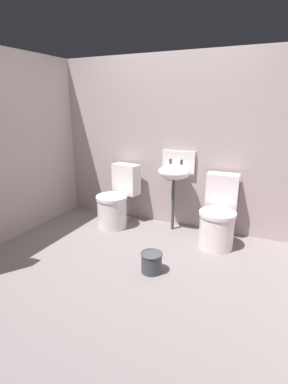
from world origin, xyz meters
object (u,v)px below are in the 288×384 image
Objects in this scene: sink at (175,171)px; toilet_left at (116,201)px; bucket at (152,262)px; toilet_right at (218,217)px.

toilet_left is at bearing -165.52° from sink.
bucket is (0.15, -1.04, -0.65)m from sink.
toilet_right is 0.76m from sink.
sink is 4.66× the size of bucket.
toilet_left is 1.32m from toilet_right.
toilet_left is 3.67× the size of bucket.
sink reaches higher than toilet_right.
bucket is at bearing 146.72° from toilet_left.
toilet_right is at bearing -168.95° from toilet_left.
sink is at bearing -21.30° from toilet_right.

